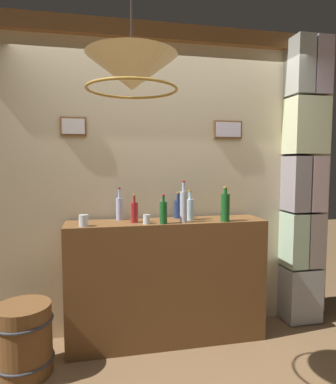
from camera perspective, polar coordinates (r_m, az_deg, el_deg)
The scene contains 14 objects.
panelled_rear_partition at distance 3.07m, azimuth -1.18°, elevation 3.29°, with size 3.46×0.15×2.76m.
stone_pillar at distance 3.47m, azimuth 21.86°, elevation 1.36°, with size 0.35×0.32×2.68m.
bar_shelf_unit at distance 2.99m, azimuth -0.20°, elevation -14.93°, with size 1.69×0.37×1.06m, color brown.
liquor_bottle_rum at distance 2.85m, azimuth 9.70°, elevation -2.53°, with size 0.08×0.08×0.29m.
liquor_bottle_vermouth at distance 2.71m, azimuth -0.79°, elevation -3.45°, with size 0.06×0.06×0.24m.
liquor_bottle_scotch at distance 2.78m, azimuth -5.75°, elevation -3.40°, with size 0.06×0.06×0.23m.
liquor_bottle_mezcal at distance 2.91m, azimuth -8.27°, elevation -2.73°, with size 0.06×0.06×0.28m.
liquor_bottle_whiskey at distance 2.89m, azimuth 3.75°, elevation -2.84°, with size 0.07×0.07×0.26m.
liquor_bottle_vodka at distance 2.99m, azimuth 1.75°, elevation -2.83°, with size 0.07×0.07×0.23m.
liquor_bottle_port at distance 2.76m, azimuth 2.65°, elevation -2.35°, with size 0.06×0.06×0.35m.
glass_tumbler_rocks at distance 2.72m, azimuth -3.67°, elevation -4.64°, with size 0.06×0.06×0.07m.
glass_tumbler_highball at distance 2.68m, azimuth -14.17°, elevation -4.73°, with size 0.07×0.07×0.09m.
pendant_lamp at distance 1.98m, azimuth -6.17°, elevation 19.37°, with size 0.51×0.51×0.61m.
wooden_barrel at distance 2.87m, azimuth -23.29°, elevation -22.10°, with size 0.42×0.42×0.53m.
Camera 1 is at (-0.56, -1.92, 1.55)m, focal length 31.34 mm.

